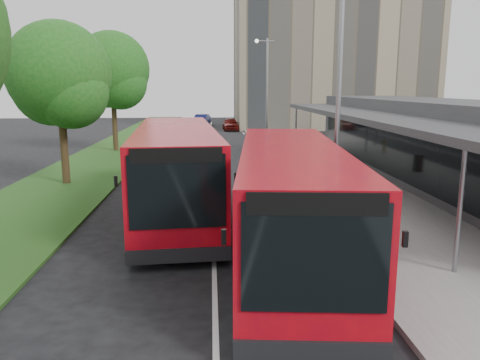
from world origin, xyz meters
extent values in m
plane|color=black|center=(0.00, 0.00, 0.00)|extent=(120.00, 120.00, 0.00)
cube|color=slate|center=(6.00, 20.00, 0.07)|extent=(5.00, 80.00, 0.15)
cube|color=#244A17|center=(-7.00, 20.00, 0.05)|extent=(5.00, 80.00, 0.10)
cube|color=silver|center=(0.00, 15.00, 0.01)|extent=(0.12, 70.00, 0.01)
cube|color=silver|center=(3.30, -2.00, 0.01)|extent=(0.12, 2.00, 0.01)
cube|color=silver|center=(3.30, 4.00, 0.01)|extent=(0.12, 2.00, 0.01)
cube|color=silver|center=(3.30, 10.00, 0.01)|extent=(0.12, 2.00, 0.01)
cube|color=silver|center=(3.30, 16.00, 0.01)|extent=(0.12, 2.00, 0.01)
cube|color=silver|center=(3.30, 22.00, 0.01)|extent=(0.12, 2.00, 0.01)
cube|color=silver|center=(3.30, 28.00, 0.01)|extent=(0.12, 2.00, 0.01)
cube|color=silver|center=(3.30, 34.00, 0.01)|extent=(0.12, 2.00, 0.01)
cube|color=silver|center=(3.30, 40.00, 0.01)|extent=(0.12, 2.00, 0.01)
cube|color=silver|center=(3.30, 46.00, 0.01)|extent=(0.12, 2.00, 0.01)
cube|color=gray|center=(14.00, 42.00, 9.00)|extent=(22.00, 12.00, 18.00)
cube|color=#313133|center=(11.00, 8.00, 2.00)|extent=(5.00, 26.00, 4.00)
cube|color=black|center=(8.48, 8.00, 1.60)|extent=(0.06, 24.00, 2.20)
cube|color=#313133|center=(7.20, 8.00, 3.30)|extent=(2.80, 26.00, 0.25)
cylinder|color=gray|center=(5.90, -3.00, 1.65)|extent=(0.12, 0.12, 3.30)
cylinder|color=gray|center=(5.90, 19.00, 1.65)|extent=(0.12, 0.12, 3.30)
cylinder|color=#372716|center=(-7.00, 9.00, 1.86)|extent=(0.36, 0.36, 3.73)
sphere|color=#165316|center=(-7.00, 9.00, 5.25)|extent=(4.75, 4.75, 4.75)
sphere|color=#165316|center=(-6.40, 8.60, 4.41)|extent=(3.39, 3.39, 3.39)
sphere|color=#165316|center=(-7.50, 9.50, 4.66)|extent=(3.73, 3.73, 3.73)
cylinder|color=#372716|center=(-7.00, 21.00, 2.09)|extent=(0.36, 0.36, 4.17)
sphere|color=#165316|center=(-7.00, 21.00, 5.88)|extent=(5.31, 5.31, 5.31)
sphere|color=#165316|center=(-6.40, 20.60, 4.93)|extent=(3.79, 3.79, 3.79)
sphere|color=#165316|center=(-7.50, 21.50, 5.22)|extent=(4.17, 4.17, 4.17)
cylinder|color=gray|center=(4.20, 2.00, 4.15)|extent=(0.16, 0.16, 8.00)
cylinder|color=gray|center=(4.20, 22.00, 4.15)|extent=(0.16, 0.16, 8.00)
cylinder|color=gray|center=(4.00, 22.00, 7.95)|extent=(1.40, 0.10, 0.10)
sphere|color=silver|center=(3.40, 22.00, 7.95)|extent=(0.28, 0.28, 0.28)
cube|color=#B00910|center=(2.08, -1.34, 1.72)|extent=(3.60, 10.96, 2.72)
cube|color=black|center=(2.08, -1.34, 0.39)|extent=(3.62, 10.98, 0.31)
cube|color=black|center=(1.55, -6.71, 2.00)|extent=(2.30, 0.28, 1.79)
cube|color=black|center=(2.60, 4.04, 2.15)|extent=(2.25, 0.27, 1.33)
cube|color=black|center=(0.81, -0.90, 2.20)|extent=(0.95, 9.18, 1.23)
cube|color=black|center=(3.40, -1.16, 2.20)|extent=(0.95, 9.18, 1.23)
cube|color=black|center=(1.55, -6.72, 0.41)|extent=(2.56, 0.33, 0.36)
cube|color=black|center=(1.55, -6.72, 2.87)|extent=(2.15, 0.25, 0.36)
cube|color=black|center=(0.14, -6.35, 2.25)|extent=(0.09, 0.09, 0.26)
cube|color=black|center=(3.00, -6.63, 2.25)|extent=(0.09, 0.09, 0.26)
cylinder|color=black|center=(0.67, -4.70, 0.46)|extent=(0.40, 0.95, 0.92)
cylinder|color=black|center=(2.81, -4.91, 0.46)|extent=(0.40, 0.95, 0.92)
cylinder|color=black|center=(1.35, 2.24, 0.46)|extent=(0.40, 0.95, 0.92)
cylinder|color=black|center=(3.49, 2.03, 0.46)|extent=(0.40, 0.95, 0.92)
cube|color=#B00910|center=(-1.31, 3.40, 1.78)|extent=(3.51, 11.36, 2.82)
cube|color=black|center=(-1.31, 3.40, 0.40)|extent=(3.53, 11.38, 0.32)
cube|color=black|center=(-0.88, -2.20, 2.08)|extent=(2.39, 0.23, 1.86)
cube|color=black|center=(-1.74, 9.00, 2.24)|extent=(2.34, 0.23, 1.39)
cube|color=black|center=(-2.69, 3.61, 2.29)|extent=(0.78, 9.57, 1.28)
cube|color=black|center=(0.01, 3.82, 2.29)|extent=(0.78, 9.57, 1.28)
cube|color=black|center=(-0.88, -2.21, 0.43)|extent=(2.66, 0.28, 0.37)
cube|color=black|center=(-0.88, -2.21, 2.98)|extent=(2.23, 0.21, 0.37)
cube|color=black|center=(-2.39, -2.08, 2.34)|extent=(0.09, 0.09, 0.27)
cube|color=black|center=(0.58, -1.85, 2.34)|extent=(0.09, 0.09, 0.27)
cylinder|color=black|center=(-2.15, -0.30, 0.48)|extent=(0.39, 0.98, 0.96)
cylinder|color=black|center=(0.08, -0.13, 0.48)|extent=(0.39, 0.98, 0.96)
cylinder|color=black|center=(-2.71, 6.93, 0.48)|extent=(0.39, 0.98, 0.96)
cylinder|color=black|center=(-0.48, 7.10, 0.48)|extent=(0.39, 0.98, 0.96)
cylinder|color=#361E16|center=(5.79, 10.73, 0.61)|extent=(0.64, 0.64, 0.93)
cylinder|color=yellow|center=(5.08, 17.72, 0.63)|extent=(0.20, 0.20, 0.96)
imported|color=#580F0C|center=(2.10, 37.61, 0.68)|extent=(1.77, 4.08, 1.37)
imported|color=navy|center=(-1.18, 44.17, 0.69)|extent=(2.34, 4.39, 1.37)
camera|label=1|loc=(-0.04, -13.50, 4.61)|focal=35.00mm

